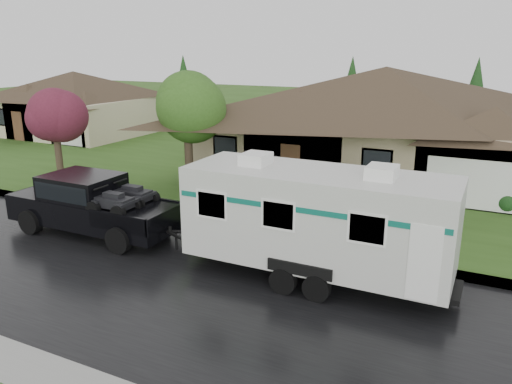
{
  "coord_description": "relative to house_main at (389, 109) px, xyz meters",
  "views": [
    {
      "loc": [
        7.59,
        -12.82,
        6.72
      ],
      "look_at": [
        0.34,
        2.0,
        1.91
      ],
      "focal_mm": 35.0,
      "sensor_mm": 36.0,
      "label": 1
    }
  ],
  "objects": [
    {
      "name": "shrub_row",
      "position": [
        -0.29,
        -4.54,
        -2.94
      ],
      "size": [
        13.6,
        1.0,
        1.0
      ],
      "color": "#143814",
      "rests_on": "lawn"
    },
    {
      "name": "road",
      "position": [
        -2.29,
        -15.84,
        -3.59
      ],
      "size": [
        140.0,
        8.0,
        0.01
      ],
      "primitive_type": "cube",
      "color": "black",
      "rests_on": "ground"
    },
    {
      "name": "house_main",
      "position": [
        0.0,
        0.0,
        0.0
      ],
      "size": [
        19.44,
        10.8,
        6.9
      ],
      "color": "tan",
      "rests_on": "lawn"
    },
    {
      "name": "pickup_truck",
      "position": [
        -7.96,
        -13.53,
        -2.41
      ],
      "size": [
        6.64,
        2.52,
        2.21
      ],
      "color": "black",
      "rests_on": "ground"
    },
    {
      "name": "ground",
      "position": [
        -2.29,
        -13.84,
        -3.59
      ],
      "size": [
        140.0,
        140.0,
        0.0
      ],
      "primitive_type": "plane",
      "color": "#2D4E18",
      "rests_on": "ground"
    },
    {
      "name": "lawn",
      "position": [
        -2.29,
        1.16,
        -3.52
      ],
      "size": [
        140.0,
        26.0,
        0.15
      ],
      "primitive_type": "cube",
      "color": "#2D4E18",
      "rests_on": "ground"
    },
    {
      "name": "curb",
      "position": [
        -2.29,
        -11.59,
        -3.52
      ],
      "size": [
        140.0,
        0.5,
        0.15
      ],
      "primitive_type": "cube",
      "color": "gray",
      "rests_on": "ground"
    },
    {
      "name": "tree_left_green",
      "position": [
        -7.51,
        -7.6,
        0.38
      ],
      "size": [
        3.33,
        3.33,
        5.51
      ],
      "color": "#382B1E",
      "rests_on": "lawn"
    },
    {
      "name": "travel_trailer",
      "position": [
        0.86,
        -13.53,
        -1.64
      ],
      "size": [
        8.18,
        2.88,
        3.67
      ],
      "color": "silver",
      "rests_on": "ground"
    },
    {
      "name": "tree_red",
      "position": [
        -14.66,
        -8.72,
        -0.27
      ],
      "size": [
        2.76,
        2.76,
        4.57
      ],
      "color": "#382B1E",
      "rests_on": "lawn"
    },
    {
      "name": "house_far",
      "position": [
        -24.07,
        2.02,
        -0.62
      ],
      "size": [
        10.8,
        8.64,
        5.8
      ],
      "color": "#BEB38D",
      "rests_on": "lawn"
    }
  ]
}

